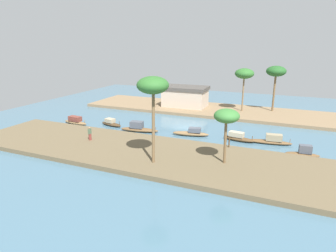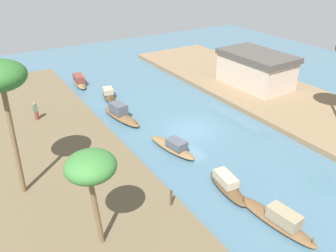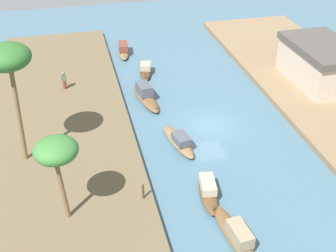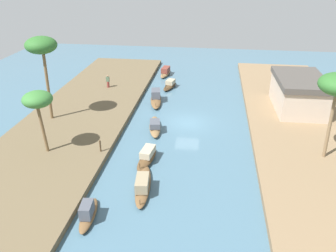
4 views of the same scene
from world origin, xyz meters
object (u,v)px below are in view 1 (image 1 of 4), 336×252
Objects in this scene: sampan_near_left_bank at (192,133)px; palm_tree_left_near at (153,87)px; sampan_open_hull at (111,123)px; palm_tree_right_short at (276,72)px; mooring_post at (229,143)px; sampan_midstream at (304,152)px; sampan_with_red_awning at (271,140)px; riverside_building at (185,96)px; palm_tree_left_far at (227,117)px; sampan_foreground at (238,137)px; sampan_with_tall_canopy at (75,121)px; person_on_near_bank at (90,134)px; palm_tree_right_tall at (244,74)px; sampan_downstream_large at (139,128)px.

sampan_near_left_bank is 0.58× the size of palm_tree_left_near.
palm_tree_right_short reaches higher than sampan_open_hull.
sampan_open_hull is 3.65× the size of mooring_post.
sampan_near_left_bank is 4.57× the size of mooring_post.
sampan_midstream is at bearing 11.86° from mooring_post.
sampan_with_red_awning is 4.59m from sampan_midstream.
palm_tree_left_near reaches higher than riverside_building.
palm_tree_left_far is at bearing -83.74° from mooring_post.
mooring_post reaches higher than sampan_foreground.
sampan_with_tall_canopy reaches higher than sampan_open_hull.
palm_tree_left_near is (-6.16, -11.09, 7.44)m from sampan_foreground.
person_on_near_bank is (-10.13, -7.81, 0.81)m from sampan_near_left_bank.
palm_tree_right_tall reaches higher than sampan_with_red_awning.
person_on_near_bank is 0.19× the size of palm_tree_left_near.
palm_tree_right_short is at bearing 145.02° from person_on_near_bank.
palm_tree_left_near is at bearing -130.05° from mooring_post.
sampan_midstream is 0.42× the size of palm_tree_left_near.
palm_tree_right_short reaches higher than palm_tree_left_far.
palm_tree_left_near is at bearing -78.11° from riverside_building.
palm_tree_right_short is (2.52, 25.25, 1.92)m from palm_tree_left_far.
palm_tree_right_short is (8.93, 27.63, -0.82)m from palm_tree_left_near.
palm_tree_right_short is 0.94× the size of riverside_building.
person_on_near_bank is (-16.05, -8.16, 0.78)m from sampan_foreground.
palm_tree_right_tall reaches higher than sampan_foreground.
palm_tree_left_far is 23.38m from palm_tree_right_tall.
palm_tree_right_tall is 5.18m from palm_tree_right_short.
riverside_building is at bearing 60.25° from sampan_with_tall_canopy.
sampan_foreground is 0.49× the size of riverside_building.
sampan_foreground is at bearing -7.23° from sampan_near_left_bank.
mooring_post is at bearing -98.36° from palm_tree_right_short.
sampan_with_tall_canopy is at bearing -167.72° from sampan_foreground.
palm_tree_left_far is (18.54, -8.25, 4.75)m from sampan_open_hull.
sampan_foreground is 4.13m from mooring_post.
sampan_open_hull is 0.98× the size of sampan_foreground.
sampan_with_red_awning is at bearing 10.28° from sampan_with_tall_canopy.
palm_tree_right_tall is at bearing -0.50° from riverside_building.
palm_tree_left_far is (-7.15, -6.24, 4.67)m from sampan_midstream.
sampan_downstream_large reaches higher than sampan_near_left_bank.
riverside_building is (-12.18, 14.34, 1.90)m from sampan_foreground.
sampan_open_hull is at bearing 169.83° from sampan_near_left_bank.
sampan_midstream is 24.14m from person_on_near_bank.
sampan_foreground reaches higher than sampan_near_left_bank.
palm_tree_left_near is at bearing -107.91° from palm_tree_right_short.
mooring_post is 19.51m from palm_tree_right_tall.
sampan_downstream_large is 24.91m from palm_tree_right_short.
sampan_foreground is 0.52× the size of palm_tree_right_short.
sampan_foreground is (18.29, 0.46, 0.05)m from sampan_open_hull.
palm_tree_left_near is at bearing -101.94° from sampan_near_left_bank.
sampan_midstream is 7.80m from sampan_foreground.
sampan_near_left_bank is (-13.32, 2.11, -0.06)m from sampan_midstream.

